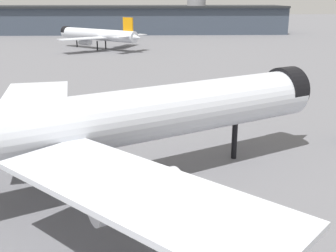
# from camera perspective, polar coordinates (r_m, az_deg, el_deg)

# --- Properties ---
(ground) EXTENTS (900.00, 900.00, 0.00)m
(ground) POSITION_cam_1_polar(r_m,az_deg,el_deg) (48.84, -11.14, -8.96)
(ground) COLOR slate
(airliner_near_gate) EXTENTS (60.77, 54.43, 18.19)m
(airliner_near_gate) POSITION_cam_1_polar(r_m,az_deg,el_deg) (46.74, -8.49, 0.54)
(airliner_near_gate) COLOR silver
(airliner_near_gate) RESTS_ON ground
(airliner_far_taxiway) EXTENTS (38.13, 35.87, 13.27)m
(airliner_far_taxiway) POSITION_cam_1_polar(r_m,az_deg,el_deg) (178.30, -9.48, 12.10)
(airliner_far_taxiway) COLOR silver
(airliner_far_taxiway) RESTS_ON ground
(terminal_building) EXTENTS (207.62, 46.13, 26.97)m
(terminal_building) POSITION_cam_1_polar(r_m,az_deg,el_deg) (255.08, -7.96, 14.17)
(terminal_building) COLOR #3D4756
(terminal_building) RESTS_ON ground
(traffic_cone_near_nose) EXTENTS (0.47, 0.47, 0.59)m
(traffic_cone_near_nose) POSITION_cam_1_polar(r_m,az_deg,el_deg) (82.93, -1.45, 2.60)
(traffic_cone_near_nose) COLOR #F2600C
(traffic_cone_near_nose) RESTS_ON ground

